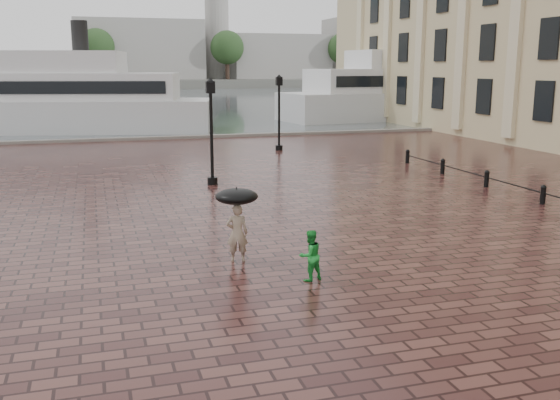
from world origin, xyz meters
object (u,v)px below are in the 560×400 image
street_lamps (101,126)px  adult_pedestrian (237,233)px  ferry_near (44,99)px  child_pedestrian (310,255)px  ferry_far (414,91)px

street_lamps → adult_pedestrian: size_ratio=13.88×
street_lamps → ferry_near: bearing=99.9°
adult_pedestrian → child_pedestrian: bearing=137.7°
child_pedestrian → ferry_near: size_ratio=0.05×
adult_pedestrian → ferry_near: (-6.97, 36.90, 1.76)m
adult_pedestrian → ferry_far: ferry_far is taller
ferry_far → child_pedestrian: bearing=-128.6°
street_lamps → ferry_near: (-3.88, 22.33, 0.21)m
child_pedestrian → ferry_far: (25.89, 42.74, 2.07)m
adult_pedestrian → ferry_far: size_ratio=0.06×
adult_pedestrian → ferry_far: bearing=-110.8°
street_lamps → ferry_near: size_ratio=0.81×
adult_pedestrian → child_pedestrian: (1.33, -1.92, -0.16)m
ferry_near → ferry_far: size_ratio=0.95×
street_lamps → adult_pedestrian: (3.08, -14.57, -1.55)m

